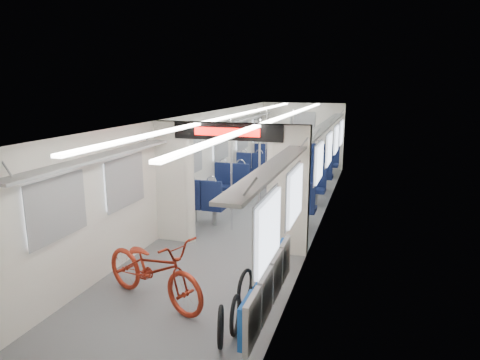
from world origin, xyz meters
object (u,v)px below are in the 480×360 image
at_px(seat_bay_near_left, 218,190).
at_px(seat_bay_far_left, 260,162).
at_px(stanchion_near_left, 231,176).
at_px(flip_bench, 269,285).
at_px(bicycle, 154,269).
at_px(bike_hoop_a, 221,329).
at_px(seat_bay_near_right, 301,192).
at_px(stanchion_far_right, 292,153).
at_px(stanchion_far_left, 266,151).
at_px(bike_hoop_c, 245,289).
at_px(seat_bay_far_right, 320,164).
at_px(stanchion_near_right, 259,177).
at_px(bike_hoop_b, 235,317).

relative_size(seat_bay_near_left, seat_bay_far_left, 1.03).
bearing_deg(stanchion_near_left, flip_bench, -64.33).
bearing_deg(bicycle, bike_hoop_a, -98.99).
relative_size(flip_bench, seat_bay_near_right, 1.00).
bearing_deg(seat_bay_near_left, bicycle, -81.61).
relative_size(flip_bench, stanchion_far_right, 0.93).
height_order(flip_bench, seat_bay_near_right, seat_bay_near_right).
bearing_deg(stanchion_far_left, bicycle, -89.78).
height_order(stanchion_far_left, stanchion_far_right, same).
height_order(bike_hoop_c, stanchion_near_left, stanchion_near_left).
distance_m(bicycle, seat_bay_near_left, 4.25).
relative_size(bicycle, bike_hoop_a, 3.75).
bearing_deg(seat_bay_far_right, stanchion_far_left, -128.07).
relative_size(bike_hoop_a, stanchion_near_left, 0.22).
xyz_separation_m(seat_bay_near_right, stanchion_far_right, (-0.54, 1.67, 0.60)).
height_order(seat_bay_near_right, stanchion_far_right, stanchion_far_right).
xyz_separation_m(flip_bench, bike_hoop_a, (-0.43, -0.53, -0.35)).
relative_size(bicycle, seat_bay_far_left, 0.92).
relative_size(seat_bay_near_left, seat_bay_near_right, 0.99).
relative_size(bicycle, bike_hoop_c, 3.65).
xyz_separation_m(seat_bay_near_right, stanchion_near_left, (-1.18, -1.46, 0.60)).
xyz_separation_m(bicycle, flip_bench, (1.67, -0.17, 0.09)).
distance_m(seat_bay_far_left, stanchion_near_right, 5.01).
height_order(bike_hoop_b, seat_bay_near_right, seat_bay_near_right).
height_order(seat_bay_near_right, stanchion_far_left, stanchion_far_left).
bearing_deg(seat_bay_near_left, seat_bay_near_right, 12.30).
distance_m(seat_bay_near_left, seat_bay_near_right, 1.91).
height_order(bicycle, stanchion_near_left, stanchion_near_left).
bearing_deg(flip_bench, stanchion_near_left, 115.67).
bearing_deg(seat_bay_far_right, bicycle, -98.86).
bearing_deg(bicycle, flip_bench, -75.36).
distance_m(seat_bay_near_left, stanchion_near_left, 1.39).
bearing_deg(bike_hoop_b, stanchion_far_right, 95.18).
bearing_deg(stanchion_near_left, seat_bay_near_right, 50.88).
bearing_deg(bicycle, stanchion_near_left, 19.39).
xyz_separation_m(bicycle, stanchion_near_right, (0.64, 3.18, 0.66)).
bearing_deg(stanchion_far_left, seat_bay_far_left, 110.43).
xyz_separation_m(seat_bay_far_left, seat_bay_far_right, (1.87, 0.03, 0.03)).
relative_size(flip_bench, stanchion_near_right, 0.93).
xyz_separation_m(seat_bay_near_left, stanchion_near_left, (0.69, -1.05, 0.60)).
xyz_separation_m(bike_hoop_c, seat_bay_near_right, (0.02, 4.31, 0.32)).
relative_size(bike_hoop_a, bike_hoop_b, 0.99).
bearing_deg(bike_hoop_c, seat_bay_near_left, 115.31).
height_order(bicycle, seat_bay_near_right, seat_bay_near_right).
distance_m(bike_hoop_a, seat_bay_near_right, 5.33).
xyz_separation_m(bike_hoop_a, seat_bay_near_right, (0.01, 5.32, 0.33)).
relative_size(bike_hoop_a, stanchion_far_right, 0.22).
xyz_separation_m(bicycle, seat_bay_far_right, (1.25, 8.02, 0.08)).
bearing_deg(bicycle, stanchion_far_right, 14.12).
bearing_deg(stanchion_near_left, seat_bay_far_left, 98.08).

